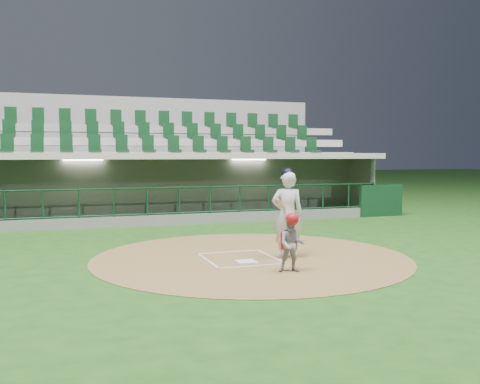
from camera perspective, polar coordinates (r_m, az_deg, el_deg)
The scene contains 8 objects.
ground at distance 12.36m, azimuth -0.44°, elevation -6.93°, with size 120.00×120.00×0.00m, color #1B4714.
dirt_circle at distance 12.28m, azimuth 1.19°, elevation -6.98°, with size 7.20×7.20×0.01m, color brown.
home_plate at distance 11.71m, azimuth 0.65°, elevation -7.43°, with size 0.43×0.43×0.02m, color white.
batter_box_chalk at distance 12.08m, azimuth 0.01°, elevation -7.10°, with size 1.55×1.80×0.01m.
dugout_structure at distance 19.78m, azimuth -7.54°, elevation -0.05°, with size 16.40×3.70×3.00m.
seating_deck at distance 22.77m, azimuth -9.19°, elevation 1.63°, with size 17.00×6.72×5.15m.
batter at distance 12.14m, azimuth 5.07°, elevation -2.28°, with size 0.95×0.99×2.03m.
catcher at distance 10.71m, azimuth 5.54°, elevation -5.40°, with size 0.64×0.57×1.18m.
Camera 1 is at (-3.85, -11.51, 2.34)m, focal length 40.00 mm.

